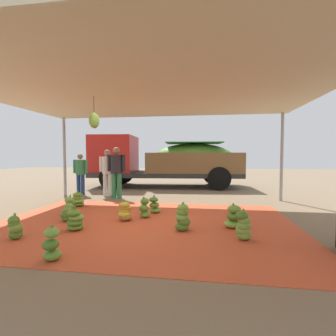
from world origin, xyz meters
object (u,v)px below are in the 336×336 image
at_px(banana_bunch_2, 243,226).
at_px(banana_bunch_9, 145,209).
at_px(cargo_truck_main, 163,160).
at_px(banana_bunch_7, 52,245).
at_px(banana_bunch_10, 78,200).
at_px(banana_bunch_0, 70,207).
at_px(banana_bunch_8, 183,218).
at_px(worker_0, 108,169).
at_px(banana_bunch_3, 67,213).
at_px(banana_bunch_5, 233,217).
at_px(banana_bunch_1, 125,212).
at_px(worker_1, 116,169).
at_px(banana_bunch_4, 155,206).
at_px(banana_bunch_11, 15,228).
at_px(banana_bunch_6, 75,221).
at_px(worker_2, 80,171).

xyz_separation_m(banana_bunch_2, banana_bunch_9, (-2.07, 1.26, -0.03)).
bearing_deg(cargo_truck_main, banana_bunch_7, -91.23).
distance_m(banana_bunch_2, banana_bunch_10, 4.85).
xyz_separation_m(banana_bunch_0, banana_bunch_9, (1.82, 0.13, -0.00)).
bearing_deg(banana_bunch_8, worker_0, 129.30).
distance_m(banana_bunch_3, banana_bunch_5, 3.63).
bearing_deg(banana_bunch_9, banana_bunch_3, -160.70).
xyz_separation_m(banana_bunch_1, banana_bunch_3, (-1.25, -0.28, -0.01)).
height_order(banana_bunch_7, banana_bunch_9, banana_bunch_7).
relative_size(banana_bunch_3, worker_1, 0.26).
distance_m(banana_bunch_2, banana_bunch_4, 2.63).
xyz_separation_m(banana_bunch_3, banana_bunch_4, (1.77, 1.09, -0.01)).
distance_m(banana_bunch_1, banana_bunch_5, 2.39).
relative_size(banana_bunch_1, banana_bunch_11, 1.02).
bearing_deg(cargo_truck_main, worker_1, -107.46).
height_order(banana_bunch_4, banana_bunch_5, banana_bunch_5).
xyz_separation_m(banana_bunch_2, cargo_truck_main, (-2.61, 7.18, 1.02)).
bearing_deg(cargo_truck_main, banana_bunch_11, -99.91).
height_order(banana_bunch_10, worker_1, worker_1).
distance_m(banana_bunch_2, banana_bunch_3, 3.78).
xyz_separation_m(banana_bunch_7, banana_bunch_9, (0.72, 2.52, -0.00)).
distance_m(banana_bunch_6, banana_bunch_9, 1.61).
relative_size(banana_bunch_6, worker_0, 0.28).
bearing_deg(banana_bunch_10, banana_bunch_3, -69.57).
xyz_separation_m(banana_bunch_6, worker_2, (-2.12, 4.24, 0.70)).
distance_m(banana_bunch_11, cargo_truck_main, 7.92).
xyz_separation_m(cargo_truck_main, worker_2, (-2.70, -2.83, -0.37)).
distance_m(banana_bunch_8, cargo_truck_main, 7.02).
relative_size(banana_bunch_2, banana_bunch_4, 1.20).
xyz_separation_m(banana_bunch_4, banana_bunch_6, (-1.26, -1.68, 0.01)).
relative_size(banana_bunch_2, banana_bunch_10, 1.19).
bearing_deg(banana_bunch_3, worker_1, 89.44).
bearing_deg(cargo_truck_main, banana_bunch_1, -88.60).
bearing_deg(banana_bunch_4, banana_bunch_11, -130.98).
bearing_deg(cargo_truck_main, worker_0, -116.92).
xyz_separation_m(banana_bunch_1, worker_2, (-2.86, 3.38, 0.69)).
xyz_separation_m(banana_bunch_2, banana_bunch_8, (-1.09, 0.40, 0.00)).
distance_m(banana_bunch_3, banana_bunch_10, 1.67).
height_order(banana_bunch_8, banana_bunch_10, banana_bunch_8).
xyz_separation_m(worker_1, worker_2, (-1.63, 0.57, -0.13)).
bearing_deg(banana_bunch_1, banana_bunch_8, -22.48).
xyz_separation_m(banana_bunch_2, worker_1, (-3.68, 3.78, 0.78)).
distance_m(banana_bunch_7, worker_0, 5.62).
distance_m(banana_bunch_5, banana_bunch_10, 4.48).
bearing_deg(worker_1, banana_bunch_5, -40.12).
relative_size(banana_bunch_4, banana_bunch_11, 1.00).
height_order(banana_bunch_0, worker_1, worker_1).
height_order(banana_bunch_9, banana_bunch_10, banana_bunch_9).
height_order(banana_bunch_2, worker_2, worker_2).
height_order(banana_bunch_0, banana_bunch_8, banana_bunch_8).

